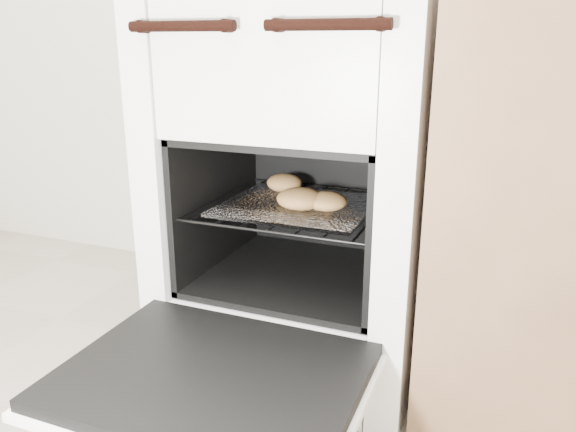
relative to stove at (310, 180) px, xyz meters
name	(u,v)px	position (x,y,z in m)	size (l,w,h in m)	color
stove	(310,180)	(0.00, 0.00, 0.00)	(0.58, 0.65, 0.89)	white
oven_door	(212,379)	(0.00, -0.49, -0.24)	(0.52, 0.41, 0.04)	black
oven_rack	(301,206)	(0.00, -0.06, -0.05)	(0.42, 0.41, 0.01)	black
foil_sheet	(298,206)	(0.00, -0.08, -0.04)	(0.33, 0.29, 0.01)	white
baked_rolls	(303,194)	(0.01, -0.07, -0.02)	(0.25, 0.24, 0.05)	#B68C48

